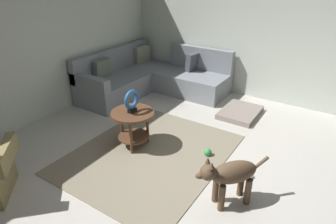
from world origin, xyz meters
The scene contains 11 objects.
ground_plane centered at (0.00, 0.00, -0.05)m, with size 6.00×6.00×0.10m, color beige.
wall_back centered at (0.00, 2.94, 1.35)m, with size 6.00×0.12×2.70m, color silver.
wall_right centered at (2.94, 0.00, 1.35)m, with size 0.12×6.00×2.70m, color silver.
area_rug centered at (0.15, 0.70, 0.01)m, with size 2.30×1.90×0.01m, color gray.
sectional_couch centered at (1.99, 2.01, 0.29)m, with size 2.20×2.25×0.88m.
side_table centered at (0.20, 1.02, 0.42)m, with size 0.60×0.60×0.54m.
torus_sculpture centered at (0.20, 1.02, 0.71)m, with size 0.28×0.08×0.33m.
dog_bed_mat centered at (1.98, 0.08, 0.04)m, with size 0.80×0.60×0.09m, color gray.
dog centered at (-0.15, -0.56, 0.38)m, with size 0.69×0.57×0.63m.
dog_toy_ball centered at (0.54, 0.01, 0.05)m, with size 0.11×0.11×0.11m, color green.
dog_toy_rope centered at (0.35, -0.64, 0.03)m, with size 0.05×0.05×0.16m, color silver.
Camera 1 is at (-2.49, -1.31, 2.29)m, focal length 30.61 mm.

